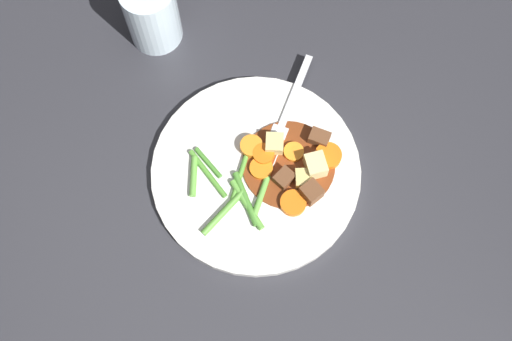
% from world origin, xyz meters
% --- Properties ---
extents(ground_plane, '(3.00, 3.00, 0.00)m').
position_xyz_m(ground_plane, '(0.00, 0.00, 0.00)').
color(ground_plane, '#2D2D33').
extents(dinner_plate, '(0.28, 0.28, 0.01)m').
position_xyz_m(dinner_plate, '(0.00, 0.00, 0.01)').
color(dinner_plate, white).
rests_on(dinner_plate, ground_plane).
extents(stew_sauce, '(0.12, 0.12, 0.00)m').
position_xyz_m(stew_sauce, '(0.04, -0.00, 0.01)').
color(stew_sauce, brown).
rests_on(stew_sauce, dinner_plate).
extents(carrot_slice_0, '(0.04, 0.04, 0.01)m').
position_xyz_m(carrot_slice_0, '(0.10, 0.00, 0.02)').
color(carrot_slice_0, orange).
rests_on(carrot_slice_0, dinner_plate).
extents(carrot_slice_1, '(0.04, 0.04, 0.01)m').
position_xyz_m(carrot_slice_1, '(0.01, -0.00, 0.02)').
color(carrot_slice_1, orange).
rests_on(carrot_slice_1, dinner_plate).
extents(carrot_slice_2, '(0.03, 0.03, 0.01)m').
position_xyz_m(carrot_slice_2, '(0.05, 0.01, 0.02)').
color(carrot_slice_2, orange).
rests_on(carrot_slice_2, dinner_plate).
extents(carrot_slice_3, '(0.04, 0.04, 0.01)m').
position_xyz_m(carrot_slice_3, '(0.04, -0.05, 0.02)').
color(carrot_slice_3, orange).
rests_on(carrot_slice_3, dinner_plate).
extents(carrot_slice_4, '(0.04, 0.04, 0.01)m').
position_xyz_m(carrot_slice_4, '(0.01, 0.02, 0.02)').
color(carrot_slice_4, orange).
rests_on(carrot_slice_4, dinner_plate).
extents(carrot_slice_5, '(0.04, 0.04, 0.01)m').
position_xyz_m(carrot_slice_5, '(0.00, 0.03, 0.02)').
color(carrot_slice_5, orange).
rests_on(carrot_slice_5, dinner_plate).
extents(potato_chunk_0, '(0.02, 0.03, 0.02)m').
position_xyz_m(potato_chunk_0, '(0.06, -0.03, 0.02)').
color(potato_chunk_0, '#DBBC6B').
rests_on(potato_chunk_0, dinner_plate).
extents(potato_chunk_1, '(0.03, 0.03, 0.03)m').
position_xyz_m(potato_chunk_1, '(0.08, -0.01, 0.03)').
color(potato_chunk_1, '#EAD68C').
rests_on(potato_chunk_1, dinner_plate).
extents(potato_chunk_2, '(0.03, 0.03, 0.02)m').
position_xyz_m(potato_chunk_2, '(0.03, 0.03, 0.02)').
color(potato_chunk_2, '#E5CC7A').
rests_on(potato_chunk_2, dinner_plate).
extents(meat_chunk_0, '(0.03, 0.03, 0.02)m').
position_xyz_m(meat_chunk_0, '(0.06, -0.05, 0.03)').
color(meat_chunk_0, brown).
rests_on(meat_chunk_0, dinner_plate).
extents(meat_chunk_1, '(0.03, 0.03, 0.02)m').
position_xyz_m(meat_chunk_1, '(0.09, 0.03, 0.02)').
color(meat_chunk_1, brown).
rests_on(meat_chunk_1, dinner_plate).
extents(meat_chunk_2, '(0.03, 0.03, 0.02)m').
position_xyz_m(meat_chunk_2, '(0.03, -0.02, 0.02)').
color(meat_chunk_2, brown).
rests_on(meat_chunk_2, dinner_plate).
extents(green_bean_0, '(0.03, 0.07, 0.01)m').
position_xyz_m(green_bean_0, '(-0.02, -0.04, 0.02)').
color(green_bean_0, '#66AD42').
rests_on(green_bean_0, dinner_plate).
extents(green_bean_1, '(0.04, 0.07, 0.01)m').
position_xyz_m(green_bean_1, '(-0.06, 0.01, 0.02)').
color(green_bean_1, '#599E38').
rests_on(green_bean_1, dinner_plate).
extents(green_bean_2, '(0.04, 0.07, 0.01)m').
position_xyz_m(green_bean_2, '(-0.02, 0.00, 0.02)').
color(green_bean_2, '#599E38').
rests_on(green_bean_2, dinner_plate).
extents(green_bean_3, '(0.07, 0.05, 0.01)m').
position_xyz_m(green_bean_3, '(-0.05, -0.05, 0.02)').
color(green_bean_3, '#599E38').
rests_on(green_bean_3, dinner_plate).
extents(green_bean_4, '(0.03, 0.05, 0.01)m').
position_xyz_m(green_bean_4, '(-0.00, -0.04, 0.02)').
color(green_bean_4, '#66AD42').
rests_on(green_bean_4, dinner_plate).
extents(green_bean_5, '(0.03, 0.05, 0.01)m').
position_xyz_m(green_bean_5, '(-0.06, 0.02, 0.02)').
color(green_bean_5, '#4C8E33').
rests_on(green_bean_5, dinner_plate).
extents(green_bean_6, '(0.02, 0.08, 0.01)m').
position_xyz_m(green_bean_6, '(-0.02, -0.04, 0.02)').
color(green_bean_6, '#4C8E33').
rests_on(green_bean_6, dinner_plate).
extents(green_bean_7, '(0.02, 0.05, 0.01)m').
position_xyz_m(green_bean_7, '(-0.08, 0.01, 0.02)').
color(green_bean_7, '#66AD42').
rests_on(green_bean_7, dinner_plate).
extents(fork, '(0.11, 0.16, 0.00)m').
position_xyz_m(fork, '(0.06, 0.07, 0.02)').
color(fork, silver).
rests_on(fork, dinner_plate).
extents(water_glass, '(0.07, 0.07, 0.10)m').
position_xyz_m(water_glass, '(-0.10, 0.24, 0.05)').
color(water_glass, silver).
rests_on(water_glass, ground_plane).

